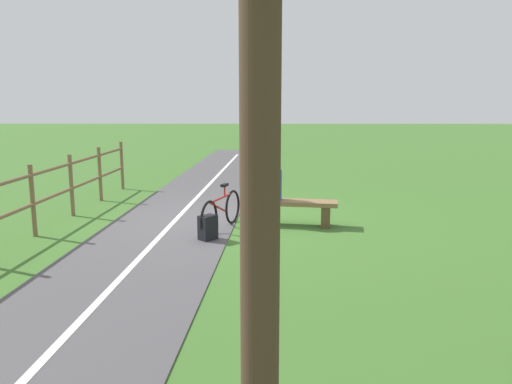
{
  "coord_description": "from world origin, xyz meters",
  "views": [
    {
      "loc": [
        -0.75,
        9.6,
        2.35
      ],
      "look_at": [
        -0.64,
        1.58,
        0.87
      ],
      "focal_mm": 35.53,
      "sensor_mm": 36.0,
      "label": 1
    }
  ],
  "objects_px": {
    "bench": "(291,208)",
    "tree_by_path": "(261,181)",
    "bicycle": "(221,211)",
    "person_seated": "(273,182)",
    "backpack": "(208,228)"
  },
  "relations": [
    {
      "from": "bench",
      "to": "tree_by_path",
      "type": "relative_size",
      "value": 0.44
    },
    {
      "from": "bicycle",
      "to": "backpack",
      "type": "xyz_separation_m",
      "value": [
        0.18,
        0.68,
        -0.13
      ]
    },
    {
      "from": "bench",
      "to": "backpack",
      "type": "distance_m",
      "value": 1.81
    },
    {
      "from": "bicycle",
      "to": "tree_by_path",
      "type": "bearing_deg",
      "value": 25.98
    },
    {
      "from": "bench",
      "to": "bicycle",
      "type": "relative_size",
      "value": 1.1
    },
    {
      "from": "bench",
      "to": "tree_by_path",
      "type": "height_order",
      "value": "tree_by_path"
    },
    {
      "from": "backpack",
      "to": "tree_by_path",
      "type": "distance_m",
      "value": 5.75
    },
    {
      "from": "bicycle",
      "to": "backpack",
      "type": "relative_size",
      "value": 3.78
    },
    {
      "from": "person_seated",
      "to": "tree_by_path",
      "type": "xyz_separation_m",
      "value": [
        0.2,
        6.54,
        1.08
      ]
    },
    {
      "from": "bicycle",
      "to": "bench",
      "type": "bearing_deg",
      "value": 126.14
    },
    {
      "from": "backpack",
      "to": "person_seated",
      "type": "bearing_deg",
      "value": -134.82
    },
    {
      "from": "backpack",
      "to": "tree_by_path",
      "type": "xyz_separation_m",
      "value": [
        -0.92,
        5.42,
        1.68
      ]
    },
    {
      "from": "bench",
      "to": "person_seated",
      "type": "height_order",
      "value": "person_seated"
    },
    {
      "from": "person_seated",
      "to": "bicycle",
      "type": "xyz_separation_m",
      "value": [
        0.94,
        0.45,
        -0.47
      ]
    },
    {
      "from": "bench",
      "to": "person_seated",
      "type": "xyz_separation_m",
      "value": [
        0.34,
        -0.05,
        0.48
      ]
    }
  ]
}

